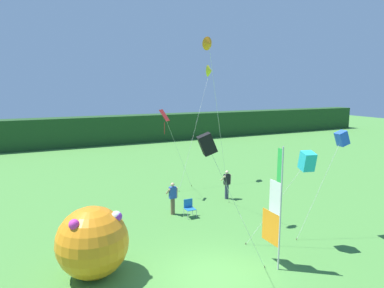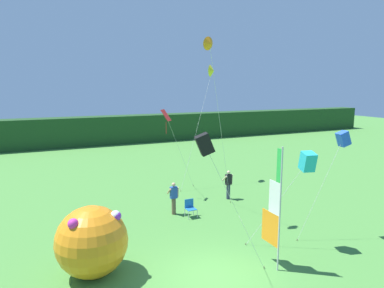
% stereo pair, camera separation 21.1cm
% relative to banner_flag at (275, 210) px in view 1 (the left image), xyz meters
% --- Properties ---
extents(ground_plane, '(120.00, 120.00, 0.00)m').
position_rel_banner_flag_xyz_m(ground_plane, '(-2.42, 0.25, -2.17)').
color(ground_plane, '#478438').
extents(distant_treeline, '(80.00, 2.40, 3.16)m').
position_rel_banner_flag_xyz_m(distant_treeline, '(-2.42, 30.11, -0.59)').
color(distant_treeline, '#1E421E').
rests_on(distant_treeline, ground).
extents(banner_flag, '(0.06, 1.03, 4.53)m').
position_rel_banner_flag_xyz_m(banner_flag, '(0.00, 0.00, 0.00)').
color(banner_flag, '#B7B7BC').
rests_on(banner_flag, ground).
extents(person_near_banner, '(0.55, 0.48, 1.69)m').
position_rel_banner_flag_xyz_m(person_near_banner, '(-1.35, 6.45, -1.27)').
color(person_near_banner, brown).
rests_on(person_near_banner, ground).
extents(person_mid_field, '(0.55, 0.48, 1.71)m').
position_rel_banner_flag_xyz_m(person_mid_field, '(2.47, 7.41, -1.26)').
color(person_mid_field, '#2D334C').
rests_on(person_mid_field, ground).
extents(inflatable_balloon, '(2.50, 2.50, 2.50)m').
position_rel_banner_flag_xyz_m(inflatable_balloon, '(-6.10, 2.14, -0.92)').
color(inflatable_balloon, orange).
rests_on(inflatable_balloon, ground).
extents(folding_chair, '(0.51, 0.51, 0.89)m').
position_rel_banner_flag_xyz_m(folding_chair, '(-0.72, 5.79, -1.66)').
color(folding_chair, '#BCBCC1').
rests_on(folding_chair, ground).
extents(kite_cyan_box_0, '(2.42, 1.48, 4.02)m').
position_rel_banner_flag_xyz_m(kite_cyan_box_0, '(2.17, 0.79, 1.42)').
color(kite_cyan_box_0, brown).
rests_on(kite_cyan_box_0, ground).
extents(kite_blue_box_1, '(2.38, 0.49, 4.70)m').
position_rel_banner_flag_xyz_m(kite_blue_box_1, '(4.34, 1.08, 2.15)').
color(kite_blue_box_1, brown).
rests_on(kite_blue_box_1, ground).
extents(kite_yellow_delta_2, '(3.59, 2.35, 7.97)m').
position_rel_banner_flag_xyz_m(kite_yellow_delta_2, '(3.65, 11.84, 5.37)').
color(kite_yellow_delta_2, brown).
rests_on(kite_yellow_delta_2, ground).
extents(kite_black_box_3, '(3.40, 1.47, 5.33)m').
position_rel_banner_flag_xyz_m(kite_black_box_3, '(-3.41, -1.19, 2.80)').
color(kite_black_box_3, brown).
rests_on(kite_black_box_3, ground).
extents(kite_red_diamond_4, '(2.75, 1.75, 5.22)m').
position_rel_banner_flag_xyz_m(kite_red_diamond_4, '(-0.55, 9.36, 2.46)').
color(kite_red_diamond_4, brown).
rests_on(kite_red_diamond_4, ground).
extents(kite_orange_delta_5, '(2.76, 2.18, 8.78)m').
position_rel_banner_flag_xyz_m(kite_orange_delta_5, '(-0.14, 4.88, 6.21)').
color(kite_orange_delta_5, brown).
rests_on(kite_orange_delta_5, ground).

